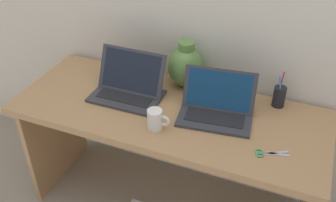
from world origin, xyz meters
TOP-DOWN VIEW (x-y plane):
  - desk at (0.00, 0.00)m, footprint 1.58×0.62m
  - laptop_left at (-0.24, 0.05)m, footprint 0.36×0.25m
  - laptop_right at (0.24, 0.05)m, footprint 0.38×0.28m
  - green_vase at (0.00, 0.25)m, footprint 0.19×0.19m
  - coffee_mug at (0.00, -0.16)m, footprint 0.11×0.07m
  - pen_cup at (0.50, 0.24)m, footprint 0.06×0.06m
  - scissors at (0.52, -0.14)m, footprint 0.15×0.09m

SIDE VIEW (x-z plane):
  - desk at x=0.00m, z-range 0.21..0.93m
  - scissors at x=0.52m, z-range 0.71..0.72m
  - coffee_mug at x=0.00m, z-range 0.71..0.81m
  - pen_cup at x=0.50m, z-range 0.68..0.87m
  - laptop_right at x=0.24m, z-range 0.66..0.88m
  - laptop_left at x=-0.24m, z-range 0.66..0.89m
  - green_vase at x=0.00m, z-range 0.70..0.96m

